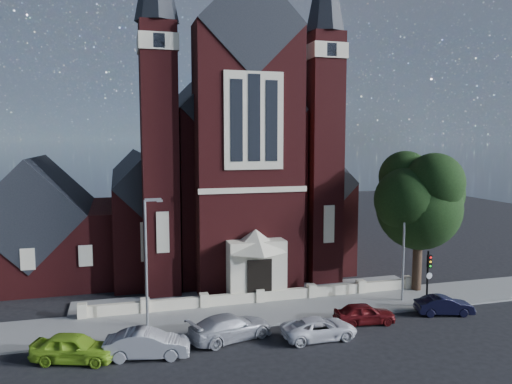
# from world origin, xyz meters

# --- Properties ---
(ground) EXTENTS (120.00, 120.00, 0.00)m
(ground) POSITION_xyz_m (0.00, 15.00, 0.00)
(ground) COLOR black
(ground) RESTS_ON ground
(pavement_strip) EXTENTS (60.00, 5.00, 0.12)m
(pavement_strip) POSITION_xyz_m (0.00, 4.50, 0.00)
(pavement_strip) COLOR gray
(pavement_strip) RESTS_ON ground
(forecourt_paving) EXTENTS (26.00, 3.00, 0.14)m
(forecourt_paving) POSITION_xyz_m (0.00, 8.50, 0.00)
(forecourt_paving) COLOR gray
(forecourt_paving) RESTS_ON ground
(forecourt_wall) EXTENTS (24.00, 0.40, 0.90)m
(forecourt_wall) POSITION_xyz_m (0.00, 6.50, 0.00)
(forecourt_wall) COLOR beige
(forecourt_wall) RESTS_ON ground
(church) EXTENTS (20.01, 34.90, 29.20)m
(church) POSITION_xyz_m (-0.00, 22.94, 8.19)
(church) COLOR #471313
(church) RESTS_ON ground
(parish_hall) EXTENTS (12.00, 12.20, 10.24)m
(parish_hall) POSITION_xyz_m (-16.00, 18.00, 4.01)
(parish_hall) COLOR #471313
(parish_hall) RESTS_ON ground
(street_tree) EXTENTS (6.40, 6.60, 10.70)m
(street_tree) POSITION_xyz_m (12.60, 5.71, 6.96)
(street_tree) COLOR black
(street_tree) RESTS_ON ground
(street_lamp_left) EXTENTS (1.16, 0.22, 8.09)m
(street_lamp_left) POSITION_xyz_m (-7.91, 4.00, 4.60)
(street_lamp_left) COLOR gray
(street_lamp_left) RESTS_ON ground
(street_lamp_right) EXTENTS (1.16, 0.22, 8.09)m
(street_lamp_right) POSITION_xyz_m (10.09, 4.00, 4.60)
(street_lamp_right) COLOR gray
(street_lamp_right) RESTS_ON ground
(traffic_signal) EXTENTS (0.28, 0.42, 4.00)m
(traffic_signal) POSITION_xyz_m (11.00, 2.43, 2.58)
(traffic_signal) COLOR black
(traffic_signal) RESTS_ON ground
(car_lime_van) EXTENTS (4.75, 3.11, 1.50)m
(car_lime_van) POSITION_xyz_m (-12.02, 0.11, 0.75)
(car_lime_van) COLOR #8ABE26
(car_lime_van) RESTS_ON ground
(car_silver_a) EXTENTS (4.72, 2.33, 1.49)m
(car_silver_a) POSITION_xyz_m (-8.27, -0.43, 0.74)
(car_silver_a) COLOR gray
(car_silver_a) RESTS_ON ground
(car_silver_b) EXTENTS (5.50, 3.50, 1.48)m
(car_silver_b) POSITION_xyz_m (-3.43, 0.72, 0.74)
(car_silver_b) COLOR #9E9EA5
(car_silver_b) RESTS_ON ground
(car_white_suv) EXTENTS (4.50, 2.11, 1.24)m
(car_white_suv) POSITION_xyz_m (1.62, -0.59, 0.62)
(car_white_suv) COLOR white
(car_white_suv) RESTS_ON ground
(car_dark_red) EXTENTS (4.03, 2.01, 1.32)m
(car_dark_red) POSITION_xyz_m (5.33, 0.88, 0.66)
(car_dark_red) COLOR #5A0F12
(car_dark_red) RESTS_ON ground
(car_navy) EXTENTS (3.97, 2.17, 1.24)m
(car_navy) POSITION_xyz_m (11.26, 0.93, 0.62)
(car_navy) COLOR black
(car_navy) RESTS_ON ground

